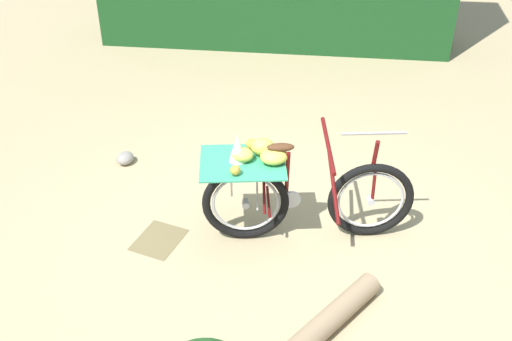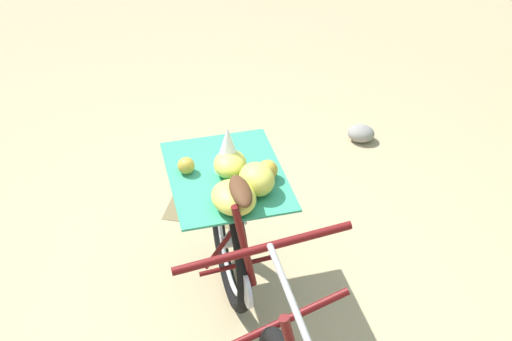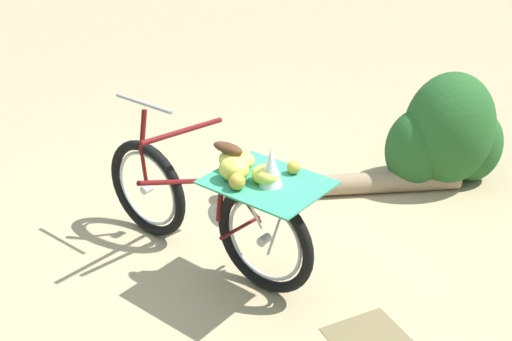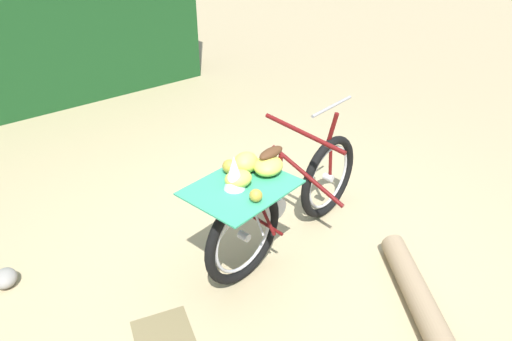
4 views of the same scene
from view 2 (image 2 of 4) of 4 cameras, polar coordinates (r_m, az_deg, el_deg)
name	(u,v)px [view 2 (image 2 of 4)]	position (r m, az deg, el deg)	size (l,w,h in m)	color
ground_plane	(224,330)	(3.50, -2.76, -13.43)	(60.00, 60.00, 0.00)	tan
bicycle	(249,281)	(3.05, -0.57, -9.42)	(1.05, 1.73, 1.03)	black
path_stone	(361,133)	(4.82, 8.94, 3.15)	(0.19, 0.16, 0.12)	gray
leaf_litter_patch	(204,205)	(4.22, -4.48, -2.97)	(0.44, 0.36, 0.01)	olive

